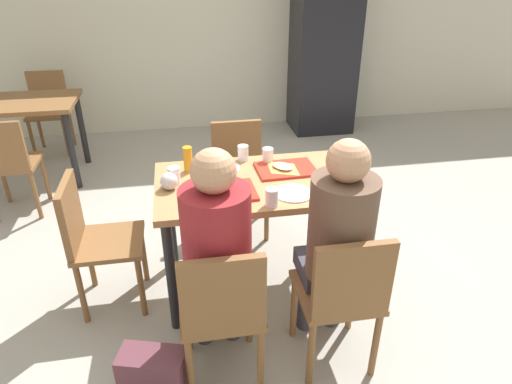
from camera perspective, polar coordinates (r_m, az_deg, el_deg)
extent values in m
cube|color=#9E998E|center=(3.11, 0.00, -11.54)|extent=(10.00, 10.00, 0.02)
cube|color=beige|center=(5.60, -6.25, 22.11)|extent=(10.00, 0.10, 2.80)
cube|color=#9E7247|center=(2.69, 0.00, 1.08)|extent=(1.19, 0.73, 0.04)
cylinder|color=black|center=(2.61, -10.61, -10.51)|extent=(0.06, 0.06, 0.73)
cylinder|color=black|center=(2.78, 12.17, -8.01)|extent=(0.06, 0.06, 0.73)
cylinder|color=black|center=(3.11, -10.77, -3.57)|extent=(0.06, 0.06, 0.73)
cylinder|color=black|center=(3.25, 8.36, -1.84)|extent=(0.06, 0.06, 0.73)
cube|color=brown|center=(2.29, -4.53, -14.17)|extent=(0.40, 0.40, 0.03)
cube|color=brown|center=(2.01, -4.20, -13.06)|extent=(0.38, 0.04, 0.40)
cylinder|color=brown|center=(2.57, -8.68, -15.73)|extent=(0.04, 0.04, 0.42)
cylinder|color=brown|center=(2.58, -0.88, -14.97)|extent=(0.04, 0.04, 0.42)
cylinder|color=brown|center=(2.33, -8.29, -21.48)|extent=(0.04, 0.04, 0.42)
cylinder|color=brown|center=(2.35, 0.57, -20.57)|extent=(0.04, 0.04, 0.42)
cube|color=brown|center=(2.40, 10.08, -12.31)|extent=(0.40, 0.40, 0.03)
cube|color=brown|center=(2.13, 12.17, -10.95)|extent=(0.38, 0.04, 0.40)
cylinder|color=brown|center=(2.62, 4.79, -14.25)|extent=(0.04, 0.04, 0.42)
cylinder|color=brown|center=(2.72, 11.94, -13.15)|extent=(0.04, 0.04, 0.42)
cylinder|color=brown|center=(2.39, 6.94, -19.62)|extent=(0.04, 0.04, 0.42)
cylinder|color=brown|center=(2.49, 14.84, -18.11)|extent=(0.04, 0.04, 0.42)
cube|color=brown|center=(3.41, -1.97, 1.36)|extent=(0.40, 0.40, 0.03)
cube|color=brown|center=(3.49, -2.46, 5.83)|extent=(0.38, 0.04, 0.40)
cylinder|color=brown|center=(3.40, 1.35, -3.09)|extent=(0.04, 0.04, 0.42)
cylinder|color=brown|center=(3.36, -4.35, -3.61)|extent=(0.04, 0.04, 0.42)
cylinder|color=brown|center=(3.69, 0.31, -0.39)|extent=(0.04, 0.04, 0.42)
cylinder|color=brown|center=(3.65, -4.94, -0.84)|extent=(0.04, 0.04, 0.42)
cube|color=brown|center=(2.85, -18.09, -6.08)|extent=(0.40, 0.40, 0.03)
cube|color=brown|center=(2.78, -22.40, -2.63)|extent=(0.04, 0.38, 0.40)
cylinder|color=brown|center=(3.10, -14.02, -7.58)|extent=(0.04, 0.04, 0.42)
cylinder|color=brown|center=(2.83, -14.29, -11.57)|extent=(0.04, 0.04, 0.42)
cylinder|color=brown|center=(3.15, -20.23, -7.98)|extent=(0.04, 0.04, 0.42)
cylinder|color=brown|center=(2.88, -21.16, -11.91)|extent=(0.04, 0.04, 0.42)
cylinder|color=#383842|center=(2.60, -6.72, -14.41)|extent=(0.10, 0.10, 0.45)
cylinder|color=#383842|center=(2.61, -3.11, -14.06)|extent=(0.10, 0.10, 0.45)
cube|color=#383842|center=(2.35, -4.94, -10.88)|extent=(0.32, 0.28, 0.10)
cylinder|color=maroon|center=(2.07, -4.98, -6.11)|extent=(0.32, 0.32, 0.52)
sphere|color=tan|center=(1.90, -5.41, 2.65)|extent=(0.20, 0.20, 0.20)
cylinder|color=#383842|center=(2.68, 6.39, -12.89)|extent=(0.10, 0.10, 0.45)
cylinder|color=#383842|center=(2.72, 9.71, -12.40)|extent=(0.10, 0.10, 0.45)
cube|color=#383842|center=(2.45, 9.20, -9.24)|extent=(0.32, 0.28, 0.10)
cylinder|color=brown|center=(2.19, 10.72, -4.48)|extent=(0.32, 0.32, 0.52)
sphere|color=tan|center=(2.03, 11.59, 3.88)|extent=(0.20, 0.20, 0.20)
cube|color=red|center=(2.54, -4.12, -0.03)|extent=(0.37, 0.28, 0.02)
cube|color=red|center=(2.81, 3.79, 2.92)|extent=(0.37, 0.27, 0.02)
cylinder|color=white|center=(2.83, -4.28, 3.03)|extent=(0.22, 0.22, 0.01)
cylinder|color=white|center=(2.54, 4.77, -0.14)|extent=(0.22, 0.22, 0.01)
pyramid|color=#DBAD60|center=(2.53, -4.62, 0.27)|extent=(0.23, 0.22, 0.01)
ellipsoid|color=#4C7233|center=(2.53, -4.63, 0.47)|extent=(0.16, 0.16, 0.01)
pyramid|color=#C68C47|center=(2.80, 3.41, 3.11)|extent=(0.23, 0.25, 0.01)
ellipsoid|color=#D8C67F|center=(2.79, 3.42, 3.29)|extent=(0.16, 0.17, 0.01)
cylinder|color=white|center=(2.93, -1.65, 4.96)|extent=(0.07, 0.07, 0.10)
cylinder|color=white|center=(2.39, 2.01, -0.69)|extent=(0.07, 0.07, 0.10)
cylinder|color=white|center=(2.67, -10.31, 2.10)|extent=(0.07, 0.07, 0.10)
cylinder|color=white|center=(2.89, 1.50, 4.61)|extent=(0.07, 0.07, 0.10)
cylinder|color=#B7BCC6|center=(2.79, 10.22, 3.54)|extent=(0.07, 0.07, 0.12)
cylinder|color=orange|center=(2.79, -8.59, 4.10)|extent=(0.06, 0.06, 0.16)
sphere|color=silver|center=(2.61, -10.93, 1.35)|extent=(0.10, 0.10, 0.10)
cube|color=#592D38|center=(2.44, -12.79, -21.61)|extent=(0.35, 0.24, 0.28)
cube|color=black|center=(5.58, 8.54, 17.28)|extent=(0.70, 0.60, 1.90)
cube|color=brown|center=(4.69, -27.18, 9.98)|extent=(0.90, 0.70, 0.04)
cylinder|color=black|center=(4.45, -22.22, 4.78)|extent=(0.06, 0.06, 0.73)
cylinder|color=black|center=(5.19, -29.59, 6.36)|extent=(0.06, 0.06, 0.73)
cylinder|color=black|center=(4.98, -21.11, 7.38)|extent=(0.06, 0.06, 0.73)
cube|color=brown|center=(4.21, -28.37, 3.18)|extent=(0.40, 0.40, 0.03)
cylinder|color=brown|center=(4.50, -29.21, 1.25)|extent=(0.04, 0.04, 0.42)
cylinder|color=brown|center=(4.39, -25.05, 1.65)|extent=(0.04, 0.04, 0.42)
cylinder|color=brown|center=(4.10, -26.04, -0.44)|extent=(0.04, 0.04, 0.42)
cube|color=brown|center=(5.38, -24.77, 8.96)|extent=(0.40, 0.40, 0.03)
cube|color=brown|center=(5.49, -24.83, 11.68)|extent=(0.38, 0.04, 0.40)
cylinder|color=brown|center=(5.25, -22.87, 6.26)|extent=(0.04, 0.04, 0.42)
cylinder|color=brown|center=(5.34, -26.42, 5.86)|extent=(0.04, 0.04, 0.42)
cylinder|color=brown|center=(5.56, -22.25, 7.55)|extent=(0.04, 0.04, 0.42)
cylinder|color=brown|center=(5.65, -25.62, 7.15)|extent=(0.04, 0.04, 0.42)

